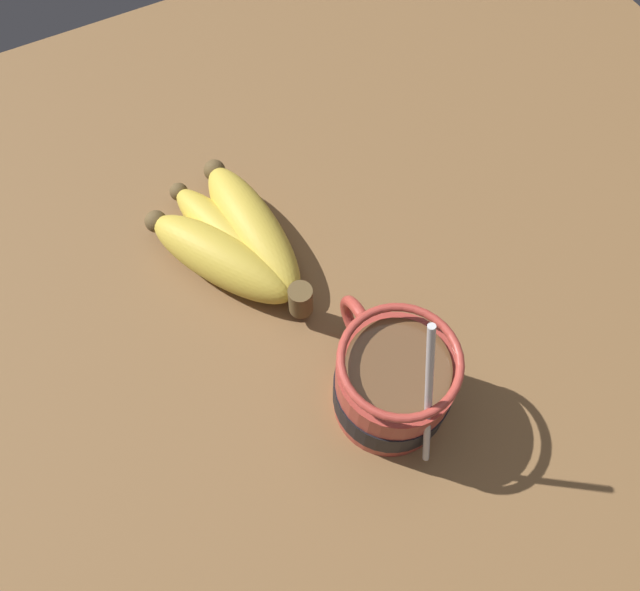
{
  "coord_description": "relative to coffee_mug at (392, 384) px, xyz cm",
  "views": [
    {
      "loc": [
        -18.74,
        15.15,
        49.97
      ],
      "look_at": [
        1.85,
        4.51,
        6.52
      ],
      "focal_mm": 35.0,
      "sensor_mm": 36.0,
      "label": 1
    }
  ],
  "objects": [
    {
      "name": "banana_bunch",
      "position": [
        17.83,
        4.92,
        -1.83
      ],
      "size": [
        18.03,
        11.77,
        4.49
      ],
      "color": "brown",
      "rests_on": "table"
    },
    {
      "name": "coffee_mug",
      "position": [
        0.0,
        0.0,
        0.0
      ],
      "size": [
        13.24,
        8.76,
        17.08
      ],
      "color": "#B23D33",
      "rests_on": "table"
    },
    {
      "name": "table",
      "position": [
        7.14,
        -3.2,
        -5.24
      ],
      "size": [
        92.81,
        92.81,
        2.52
      ],
      "color": "brown",
      "rests_on": "ground"
    }
  ]
}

